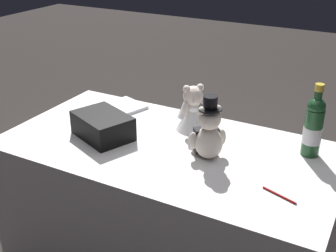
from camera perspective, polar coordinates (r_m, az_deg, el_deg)
name	(u,v)px	position (r m, az deg, el deg)	size (l,w,h in m)	color
reception_table	(168,210)	(2.22, 0.00, -10.91)	(1.56, 0.82, 0.73)	white
teddy_bear_groom	(208,134)	(1.90, 5.26, -1.03)	(0.16, 0.15, 0.29)	beige
teddy_bear_bride	(192,109)	(2.16, 3.13, 2.23)	(0.22, 0.22, 0.24)	white
champagne_bottle	(313,126)	(1.99, 18.49, 0.00)	(0.08, 0.08, 0.33)	#1E4E28
signing_pen	(280,196)	(1.72, 14.48, -8.82)	(0.15, 0.06, 0.01)	maroon
gift_case_black	(103,126)	(2.11, -8.53, 0.04)	(0.33, 0.29, 0.12)	black
guestbook	(119,108)	(2.43, -6.44, 2.35)	(0.20, 0.26, 0.02)	white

